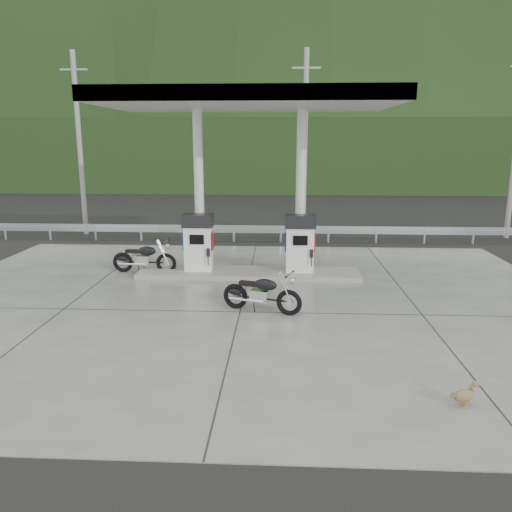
{
  "coord_description": "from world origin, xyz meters",
  "views": [
    {
      "loc": [
        1.0,
        -12.8,
        4.19
      ],
      "look_at": [
        0.3,
        1.0,
        1.0
      ],
      "focal_mm": 35.0,
      "sensor_mm": 36.0,
      "label": 1
    }
  ],
  "objects_px": {
    "gas_pump_right": "(300,244)",
    "motorcycle_left": "(144,258)",
    "motorcycle_right": "(262,294)",
    "duck": "(464,396)",
    "gas_pump_left": "(198,242)"
  },
  "relations": [
    {
      "from": "motorcycle_right",
      "to": "gas_pump_right",
      "type": "bearing_deg",
      "value": 91.47
    },
    {
      "from": "motorcycle_left",
      "to": "duck",
      "type": "relative_size",
      "value": 4.13
    },
    {
      "from": "motorcycle_right",
      "to": "duck",
      "type": "relative_size",
      "value": 4.09
    },
    {
      "from": "duck",
      "to": "motorcycle_left",
      "type": "bearing_deg",
      "value": 112.93
    },
    {
      "from": "motorcycle_left",
      "to": "duck",
      "type": "distance_m",
      "value": 10.91
    },
    {
      "from": "gas_pump_right",
      "to": "duck",
      "type": "xyz_separation_m",
      "value": [
        2.37,
        -7.83,
        -0.88
      ]
    },
    {
      "from": "gas_pump_left",
      "to": "motorcycle_right",
      "type": "relative_size",
      "value": 0.92
    },
    {
      "from": "gas_pump_left",
      "to": "motorcycle_left",
      "type": "distance_m",
      "value": 1.91
    },
    {
      "from": "gas_pump_right",
      "to": "motorcycle_left",
      "type": "distance_m",
      "value": 5.05
    },
    {
      "from": "motorcycle_left",
      "to": "motorcycle_right",
      "type": "distance_m",
      "value": 5.36
    },
    {
      "from": "motorcycle_right",
      "to": "duck",
      "type": "distance_m",
      "value": 5.59
    },
    {
      "from": "gas_pump_right",
      "to": "motorcycle_left",
      "type": "relative_size",
      "value": 0.91
    },
    {
      "from": "motorcycle_right",
      "to": "gas_pump_left",
      "type": "bearing_deg",
      "value": 140.57
    },
    {
      "from": "gas_pump_right",
      "to": "motorcycle_left",
      "type": "xyz_separation_m",
      "value": [
        -5.01,
        0.2,
        -0.58
      ]
    },
    {
      "from": "motorcycle_left",
      "to": "duck",
      "type": "height_order",
      "value": "motorcycle_left"
    }
  ]
}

